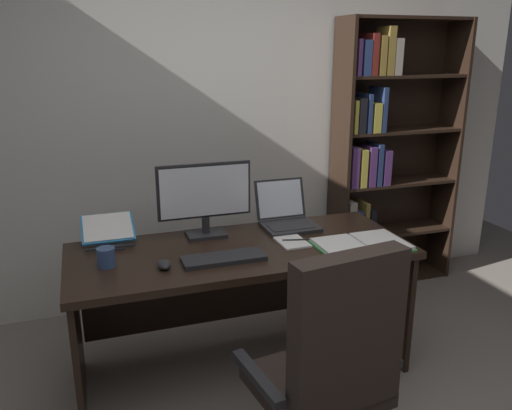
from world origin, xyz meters
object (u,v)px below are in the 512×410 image
monitor (205,199)px  keyboard (224,258)px  office_chair (328,383)px  coffee_mug (106,257)px  pen (295,240)px  computer_mouse (164,265)px  reading_stand_with_book (108,231)px  bookshelf (382,154)px  open_binder (362,244)px  laptop (287,217)px  notepad (292,242)px  desk (237,276)px

monitor → keyboard: size_ratio=1.27×
office_chair → coffee_mug: 1.20m
office_chair → pen: size_ratio=7.57×
computer_mouse → reading_stand_with_book: bearing=117.2°
keyboard → bookshelf: bearing=33.0°
office_chair → keyboard: size_ratio=2.52×
open_binder → coffee_mug: coffee_mug is taller
monitor → computer_mouse: 0.53m
laptop → monitor: bearing=-178.8°
keyboard → computer_mouse: computer_mouse is taller
keyboard → notepad: bearing=16.6°
reading_stand_with_book → open_binder: bearing=-21.2°
reading_stand_with_book → coffee_mug: 0.34m
keyboard → pen: (0.44, 0.13, 0.00)m
bookshelf → open_binder: size_ratio=4.04×
open_binder → desk: bearing=155.8°
open_binder → keyboard: bearing=175.7°
keyboard → notepad: size_ratio=2.00×
keyboard → computer_mouse: 0.30m
desk → bookshelf: bookshelf is taller
bookshelf → monitor: 1.60m
office_chair → computer_mouse: size_ratio=10.19×
pen → open_binder: bearing=-29.2°
laptop → open_binder: bearing=-60.4°
desk → monitor: size_ratio=3.41×
reading_stand_with_book → notepad: reading_stand_with_book is taller
laptop → desk: bearing=-154.2°
reading_stand_with_book → office_chair: bearing=-56.1°
office_chair → notepad: size_ratio=5.05×
office_chair → computer_mouse: bearing=119.6°
desk → office_chair: (0.11, -0.93, -0.10)m
monitor → coffee_mug: size_ratio=5.55×
desk → keyboard: 0.33m
office_chair → coffee_mug: bearing=126.5°
bookshelf → computer_mouse: size_ratio=19.07×
bookshelf → laptop: 1.16m
open_binder → notepad: size_ratio=2.34×
bookshelf → computer_mouse: bookshelf is taller
computer_mouse → reading_stand_with_book: size_ratio=0.37×
computer_mouse → coffee_mug: size_ratio=1.08×
notepad → coffee_mug: (-0.98, -0.01, 0.04)m
keyboard → computer_mouse: size_ratio=4.04×
office_chair → laptop: office_chair is taller
laptop → keyboard: size_ratio=0.80×
monitor → coffee_mug: bearing=-154.0°
monitor → coffee_mug: monitor is taller
bookshelf → pen: bearing=-141.2°
bookshelf → open_binder: 1.28m
desk → keyboard: keyboard is taller
computer_mouse → open_binder: (1.06, -0.05, -0.01)m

